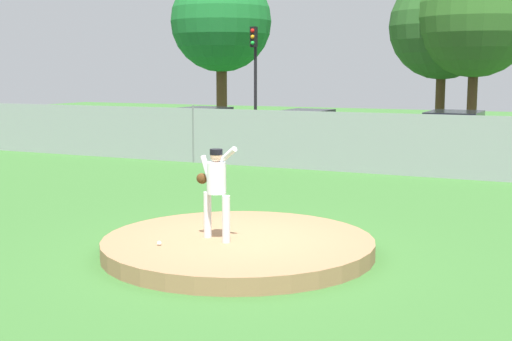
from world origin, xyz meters
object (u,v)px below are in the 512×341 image
at_px(pitcher_youth, 216,184).
at_px(parked_car_navy, 454,137).
at_px(parked_car_champagne, 306,132).
at_px(traffic_light_near, 255,63).
at_px(baseball, 159,243).
at_px(parked_car_red, 201,128).

bearing_deg(pitcher_youth, parked_car_navy, 84.23).
relative_size(parked_car_champagne, traffic_light_near, 0.81).
xyz_separation_m(baseball, parked_car_navy, (2.12, 15.25, 0.51)).
bearing_deg(traffic_light_near, baseball, -69.16).
height_order(baseball, parked_car_champagne, parked_car_champagne).
bearing_deg(parked_car_red, baseball, -62.77).
relative_size(pitcher_youth, traffic_light_near, 0.32).
height_order(parked_car_navy, parked_car_champagne, parked_car_navy).
bearing_deg(parked_car_red, parked_car_champagne, -2.18).
height_order(parked_car_red, traffic_light_near, traffic_light_near).
distance_m(parked_car_champagne, parked_car_red, 4.67).
height_order(pitcher_youth, baseball, pitcher_youth).
height_order(pitcher_youth, parked_car_navy, pitcher_youth).
bearing_deg(parked_car_red, parked_car_navy, -2.78).
height_order(pitcher_youth, parked_car_red, pitcher_youth).
bearing_deg(pitcher_youth, parked_car_champagne, 105.39).
distance_m(baseball, traffic_light_near, 20.91).
bearing_deg(parked_car_navy, parked_car_champagne, 176.71).
bearing_deg(parked_car_navy, baseball, -97.91).
bearing_deg(parked_car_navy, traffic_light_near, 156.72).
height_order(parked_car_champagne, parked_car_red, parked_car_champagne).
relative_size(pitcher_youth, baseball, 21.44).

